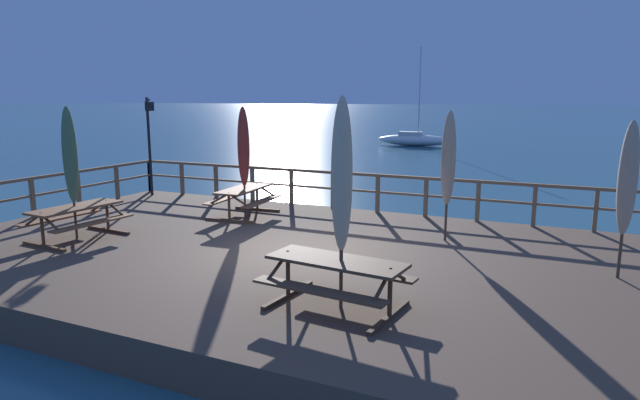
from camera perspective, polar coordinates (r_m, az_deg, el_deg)
The scene contains 14 objects.
ground_plane at distance 11.67m, azimuth -1.48°, elevation -8.44°, with size 600.00×600.00×0.00m, color #2D5B6B.
wooden_deck at distance 11.57m, azimuth -1.49°, elevation -6.98°, with size 16.83×9.39×0.62m, color brown.
railing_waterside_far at distance 15.42m, azimuth 6.05°, elevation 1.39°, with size 16.63×0.10×1.09m.
railing_side_left at distance 16.66m, azimuth -27.86°, elevation 0.90°, with size 0.10×9.19×1.09m.
picnic_table_front_left at distance 15.05m, azimuth -7.97°, elevation 0.47°, with size 1.55×2.07×0.78m.
picnic_table_front_right at distance 13.61m, azimuth -24.09°, elevation -1.44°, with size 1.55×2.16×0.78m.
picnic_table_mid_centre at distance 8.43m, azimuth 1.71°, elevation -7.52°, with size 2.27×1.60×0.78m.
patio_umbrella_short_back at distance 14.82m, azimuth -7.99°, elevation 5.46°, with size 0.32×0.32×2.96m.
patio_umbrella_short_front at distance 13.45m, azimuth -24.63°, elevation 4.23°, with size 0.32×0.32×3.01m.
patio_umbrella_tall_mid_right at distance 8.07m, azimuth 2.29°, elevation 2.50°, with size 0.32×0.32×3.22m.
patio_umbrella_tall_front at distance 10.91m, azimuth 29.44°, elevation 1.90°, with size 0.32×0.32×2.82m.
patio_umbrella_tall_mid_left at distance 12.42m, azimuth 13.25°, elevation 4.19°, with size 0.32×0.32×2.92m.
lamp_post_hooked at distance 18.60m, azimuth -17.38°, elevation 6.83°, with size 0.56×0.50×3.20m.
sailboat_distant at distance 44.75m, azimuth 9.79°, elevation 6.25°, with size 6.05×1.87×7.72m.
Camera 1 is at (4.94, -9.86, 3.81)m, focal length 30.67 mm.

